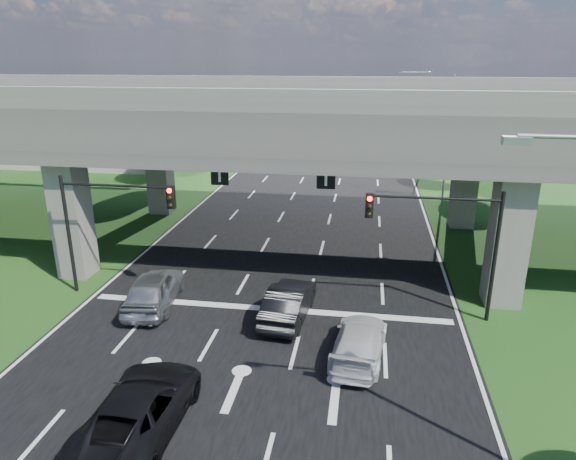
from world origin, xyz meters
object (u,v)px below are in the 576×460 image
(signal_left, at_px, (107,214))
(car_dark, at_px, (289,302))
(car_trailing, at_px, (140,408))
(streetlight_far, at_px, (444,130))
(car_silver, at_px, (154,289))
(car_white, at_px, (359,341))
(signal_right, at_px, (446,231))
(streetlight_beyond, at_px, (424,110))

(signal_left, height_order, car_dark, signal_left)
(car_trailing, bearing_deg, signal_left, -58.18)
(streetlight_far, bearing_deg, car_silver, -126.36)
(car_silver, distance_m, car_dark, 6.50)
(signal_left, relative_size, car_trailing, 1.07)
(streetlight_far, xyz_separation_m, car_dark, (-8.97, -21.22, -5.03))
(car_white, distance_m, car_trailing, 8.54)
(streetlight_far, relative_size, car_white, 2.11)
(signal_right, bearing_deg, car_silver, -175.91)
(streetlight_far, distance_m, car_white, 25.16)
(streetlight_beyond, height_order, car_white, streetlight_beyond)
(streetlight_beyond, height_order, car_trailing, streetlight_beyond)
(car_dark, bearing_deg, car_trailing, 71.04)
(car_dark, relative_size, car_white, 1.01)
(signal_left, relative_size, car_dark, 1.25)
(signal_left, distance_m, streetlight_beyond, 40.30)
(car_silver, height_order, car_dark, car_silver)
(signal_left, relative_size, car_silver, 1.20)
(signal_right, height_order, car_dark, signal_right)
(car_dark, bearing_deg, car_silver, 2.81)
(signal_right, relative_size, car_trailing, 1.07)
(signal_left, xyz_separation_m, car_trailing, (5.44, -9.15, -3.37))
(streetlight_beyond, xyz_separation_m, car_trailing, (-12.48, -45.21, -5.04))
(signal_right, height_order, signal_left, same)
(car_trailing, bearing_deg, signal_right, -137.04)
(streetlight_far, bearing_deg, car_dark, -112.91)
(car_silver, relative_size, car_trailing, 0.89)
(signal_left, distance_m, car_white, 13.25)
(car_silver, relative_size, car_white, 1.06)
(car_silver, distance_m, car_trailing, 8.73)
(streetlight_far, height_order, car_trailing, streetlight_far)
(streetlight_beyond, bearing_deg, car_silver, -112.68)
(signal_right, relative_size, car_dark, 1.25)
(car_dark, distance_m, car_trailing, 8.72)
(streetlight_far, relative_size, streetlight_beyond, 1.00)
(streetlight_far, relative_size, car_trailing, 1.78)
(streetlight_far, bearing_deg, car_white, -103.49)
(streetlight_beyond, distance_m, car_silver, 40.41)
(streetlight_beyond, xyz_separation_m, car_white, (-5.75, -39.95, -5.13))
(car_silver, bearing_deg, signal_right, 177.46)
(streetlight_beyond, relative_size, car_dark, 2.08)
(signal_right, bearing_deg, signal_left, 180.00)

